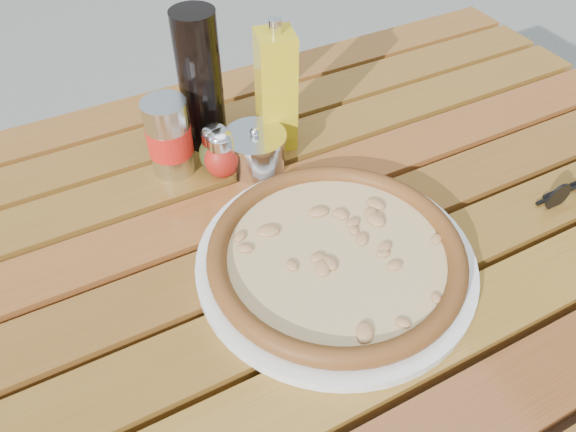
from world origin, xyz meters
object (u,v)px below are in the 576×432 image
plate (335,262)px  pizza (336,254)px  pepper_shaker (221,154)px  dark_bottle (200,81)px  oregano_shaker (216,150)px  parmesan_tin (255,150)px  soda_can (169,137)px  table (294,276)px  olive_oil_cruet (276,91)px  sunglasses (572,190)px

plate → pizza: 0.02m
pepper_shaker → dark_bottle: bearing=83.3°
dark_bottle → oregano_shaker: bearing=-99.5°
parmesan_tin → pepper_shaker: bearing=173.5°
plate → dark_bottle: size_ratio=1.64×
dark_bottle → soda_can: (-0.07, -0.04, -0.05)m
dark_bottle → parmesan_tin: dark_bottle is taller
plate → dark_bottle: bearing=98.1°
table → dark_bottle: dark_bottle is taller
olive_oil_cruet → sunglasses: size_ratio=1.91×
oregano_shaker → sunglasses: (0.43, -0.30, -0.02)m
pepper_shaker → olive_oil_cruet: (0.11, 0.03, 0.06)m
table → soda_can: size_ratio=11.67×
pepper_shaker → oregano_shaker: bearing=100.2°
plate → pepper_shaker: size_ratio=4.39×
pepper_shaker → table: bearing=-80.0°
olive_oil_cruet → pepper_shaker: bearing=-163.4°
table → sunglasses: size_ratio=12.73×
plate → dark_bottle: 0.35m
dark_bottle → plate: bearing=-81.9°
pizza → soda_can: size_ratio=3.30×
pepper_shaker → parmesan_tin: (0.05, -0.01, -0.01)m
table → parmesan_tin: size_ratio=11.36×
oregano_shaker → parmesan_tin: size_ratio=0.67×
pepper_shaker → oregano_shaker: same height
plate → oregano_shaker: oregano_shaker is taller
plate → olive_oil_cruet: (0.05, 0.27, 0.09)m
olive_oil_cruet → pizza: bearing=-100.9°
oregano_shaker → olive_oil_cruet: size_ratio=0.39×
pizza → olive_oil_cruet: bearing=79.1°
pepper_shaker → sunglasses: bearing=-33.8°
plate → table: bearing=112.7°
soda_can → pizza: bearing=-67.5°
plate → parmesan_tin: bearing=90.9°
plate → parmesan_tin: 0.23m
dark_bottle → pepper_shaker: bearing=-96.7°
pizza → parmesan_tin: (-0.00, 0.23, 0.01)m
table → sunglasses: sunglasses is taller
plate → parmesan_tin: (-0.00, 0.23, 0.02)m
pepper_shaker → parmesan_tin: 0.05m
plate → sunglasses: bearing=-7.5°
pizza → dark_bottle: (-0.05, 0.33, 0.09)m
pizza → soda_can: soda_can is taller
dark_bottle → parmesan_tin: bearing=-65.9°
table → parmesan_tin: 0.20m
table → soda_can: 0.28m
dark_bottle → olive_oil_cruet: 0.11m
soda_can → olive_oil_cruet: size_ratio=0.57×
plate → olive_oil_cruet: bearing=79.1°
plate → pizza: bearing=-90.0°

